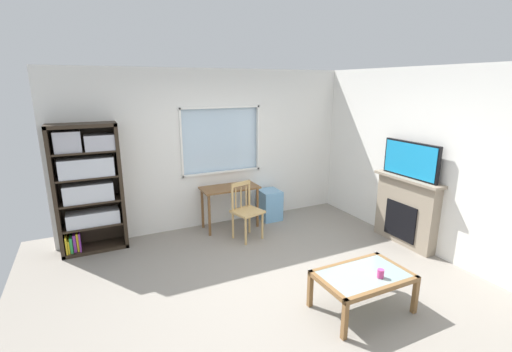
{
  "coord_description": "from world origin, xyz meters",
  "views": [
    {
      "loc": [
        -1.86,
        -3.35,
        2.39
      ],
      "look_at": [
        0.17,
        0.85,
        1.16
      ],
      "focal_mm": 24.83,
      "sensor_mm": 36.0,
      "label": 1
    }
  ],
  "objects": [
    {
      "name": "plastic_drawer_unit",
      "position": [
        0.98,
        1.99,
        0.27
      ],
      "size": [
        0.35,
        0.4,
        0.54
      ],
      "primitive_type": "cube",
      "color": "#72ADDB",
      "rests_on": "ground"
    },
    {
      "name": "fireplace",
      "position": [
        2.36,
        0.2,
        0.53
      ],
      "size": [
        0.26,
        1.12,
        1.05
      ],
      "color": "gray",
      "rests_on": "ground"
    },
    {
      "name": "tv",
      "position": [
        2.35,
        0.2,
        1.31
      ],
      "size": [
        0.06,
        0.94,
        0.53
      ],
      "color": "black",
      "rests_on": "fireplace"
    },
    {
      "name": "wall_right",
      "position": [
        2.52,
        0.0,
        1.31
      ],
      "size": [
        0.12,
        4.78,
        2.63
      ],
      "primitive_type": "cube",
      "color": "white",
      "rests_on": "ground"
    },
    {
      "name": "coffee_table",
      "position": [
        0.63,
        -0.81,
        0.37
      ],
      "size": [
        0.99,
        0.63,
        0.43
      ],
      "color": "#8C9E99",
      "rests_on": "ground"
    },
    {
      "name": "wall_back_with_window",
      "position": [
        -0.02,
        2.29,
        1.3
      ],
      "size": [
        4.92,
        0.15,
        2.63
      ],
      "color": "white",
      "rests_on": "ground"
    },
    {
      "name": "wooden_chair",
      "position": [
        0.27,
        1.42,
        0.46
      ],
      "size": [
        0.51,
        0.5,
        0.9
      ],
      "color": "tan",
      "rests_on": "ground"
    },
    {
      "name": "desk_under_window",
      "position": [
        0.2,
        1.94,
        0.6
      ],
      "size": [
        0.96,
        0.47,
        0.72
      ],
      "color": "brown",
      "rests_on": "ground"
    },
    {
      "name": "ground",
      "position": [
        0.0,
        0.0,
        -0.01
      ],
      "size": [
        5.92,
        5.58,
        0.02
      ],
      "primitive_type": "cube",
      "color": "gray"
    },
    {
      "name": "sippy_cup",
      "position": [
        0.74,
        -0.95,
        0.48
      ],
      "size": [
        0.07,
        0.07,
        0.09
      ],
      "primitive_type": "cylinder",
      "color": "#DB3D84",
      "rests_on": "coffee_table"
    },
    {
      "name": "bookshelf",
      "position": [
        -1.92,
        2.05,
        1.01
      ],
      "size": [
        0.9,
        0.38,
        1.86
      ],
      "color": "#2D2319",
      "rests_on": "ground"
    }
  ]
}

